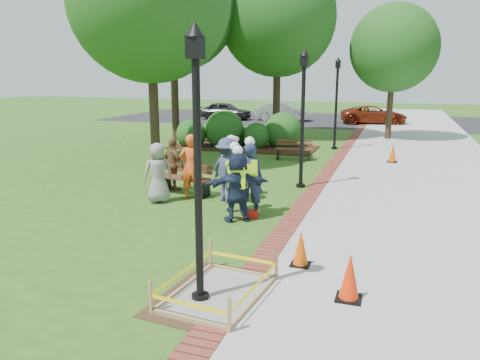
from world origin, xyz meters
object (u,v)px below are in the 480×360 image
(wet_concrete_pad, at_px, (218,282))
(lamp_near, at_px, (197,147))
(hivis_worker_a, at_px, (238,184))
(hivis_worker_c, at_px, (235,177))
(cone_front, at_px, (350,278))
(bench_near, at_px, (184,185))
(hivis_worker_b, at_px, (250,177))

(wet_concrete_pad, bearing_deg, lamp_near, -134.30)
(wet_concrete_pad, xyz_separation_m, lamp_near, (-0.22, -0.23, 2.25))
(hivis_worker_a, xyz_separation_m, hivis_worker_c, (-0.34, 0.76, -0.02))
(wet_concrete_pad, xyz_separation_m, hivis_worker_a, (-0.99, 3.84, 0.69))
(cone_front, bearing_deg, bench_near, 135.86)
(cone_front, relative_size, hivis_worker_b, 0.40)
(lamp_near, distance_m, hivis_worker_c, 5.20)
(bench_near, bearing_deg, lamp_near, -62.42)
(bench_near, relative_size, cone_front, 2.18)
(lamp_near, relative_size, hivis_worker_c, 2.32)
(hivis_worker_a, bearing_deg, hivis_worker_c, 114.09)
(bench_near, height_order, hivis_worker_b, hivis_worker_b)
(cone_front, distance_m, lamp_near, 3.16)
(hivis_worker_b, bearing_deg, wet_concrete_pad, -78.89)
(cone_front, height_order, lamp_near, lamp_near)
(lamp_near, bearing_deg, cone_front, 18.36)
(cone_front, distance_m, hivis_worker_c, 5.32)
(wet_concrete_pad, height_order, hivis_worker_c, hivis_worker_c)
(bench_near, xyz_separation_m, lamp_near, (3.10, -5.94, 2.19))
(bench_near, bearing_deg, hivis_worker_b, -28.24)
(hivis_worker_c, bearing_deg, hivis_worker_a, -65.91)
(lamp_near, relative_size, hivis_worker_b, 2.11)
(cone_front, bearing_deg, hivis_worker_a, 132.21)
(wet_concrete_pad, distance_m, cone_front, 2.10)
(wet_concrete_pad, relative_size, lamp_near, 0.58)
(wet_concrete_pad, relative_size, cone_front, 3.08)
(wet_concrete_pad, bearing_deg, hivis_worker_c, 106.12)
(lamp_near, height_order, hivis_worker_b, lamp_near)
(hivis_worker_c, bearing_deg, wet_concrete_pad, -73.88)
(wet_concrete_pad, relative_size, bench_near, 1.41)
(bench_near, relative_size, lamp_near, 0.41)
(hivis_worker_b, bearing_deg, hivis_worker_c, 154.98)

